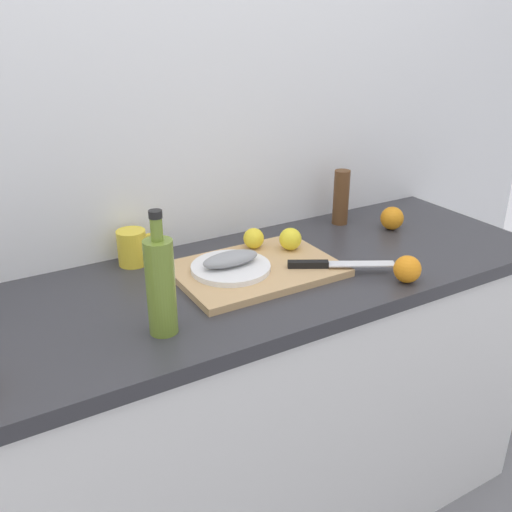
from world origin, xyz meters
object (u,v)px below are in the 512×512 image
white_plate (231,268)px  lemon_0 (290,239)px  chef_knife (328,264)px  pepper_mill (341,197)px  olive_oil_bottle (161,285)px  cutting_board (256,269)px  coffee_mug_0 (133,247)px  fish_fillet (231,259)px  orange_0 (407,269)px

white_plate → lemon_0: size_ratio=3.30×
chef_knife → pepper_mill: bearing=76.7°
olive_oil_bottle → pepper_mill: size_ratio=1.57×
cutting_board → white_plate: white_plate is taller
chef_knife → coffee_mug_0: bearing=172.1°
chef_knife → fish_fillet: bearing=-176.6°
cutting_board → lemon_0: (0.15, 0.05, 0.04)m
lemon_0 → pepper_mill: 0.33m
white_plate → olive_oil_bottle: bearing=-146.6°
olive_oil_bottle → coffee_mug_0: 0.40m
coffee_mug_0 → fish_fillet: bearing=-47.6°
cutting_board → lemon_0: lemon_0 is taller
white_plate → coffee_mug_0: bearing=132.4°
fish_fillet → chef_knife: size_ratio=0.60×
fish_fillet → olive_oil_bottle: size_ratio=0.56×
fish_fillet → coffee_mug_0: size_ratio=1.32×
white_plate → fish_fillet: size_ratio=1.33×
white_plate → fish_fillet: bearing=90.0°
cutting_board → coffee_mug_0: bearing=139.7°
white_plate → olive_oil_bottle: 0.32m
orange_0 → coffee_mug_0: bearing=140.8°
olive_oil_bottle → orange_0: 0.66m
lemon_0 → orange_0: size_ratio=0.89×
lemon_0 → olive_oil_bottle: olive_oil_bottle is taller
orange_0 → white_plate: bearing=146.0°
white_plate → coffee_mug_0: 0.29m
coffee_mug_0 → pepper_mill: size_ratio=0.67×
lemon_0 → pepper_mill: (0.30, 0.14, 0.04)m
coffee_mug_0 → cutting_board: bearing=-40.3°
fish_fillet → chef_knife: fish_fillet is taller
lemon_0 → orange_0: bearing=-60.4°
fish_fillet → olive_oil_bottle: (-0.26, -0.17, 0.06)m
chef_knife → orange_0: orange_0 is taller
cutting_board → coffee_mug_0: size_ratio=3.60×
cutting_board → fish_fillet: size_ratio=2.72×
chef_knife → olive_oil_bottle: size_ratio=0.93×
white_plate → orange_0: 0.47m
coffee_mug_0 → orange_0: (0.58, -0.47, -0.01)m
fish_fillet → olive_oil_bottle: bearing=-146.6°
white_plate → olive_oil_bottle: olive_oil_bottle is taller
olive_oil_bottle → white_plate: bearing=33.4°
pepper_mill → chef_knife: bearing=-132.9°
pepper_mill → fish_fillet: bearing=-160.5°
fish_fillet → cutting_board: bearing=-9.6°
cutting_board → lemon_0: 0.16m
pepper_mill → orange_0: bearing=-105.9°
cutting_board → fish_fillet: bearing=170.4°
white_plate → lemon_0: (0.22, 0.04, 0.02)m
cutting_board → white_plate: (-0.07, 0.01, 0.02)m
cutting_board → pepper_mill: pepper_mill is taller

